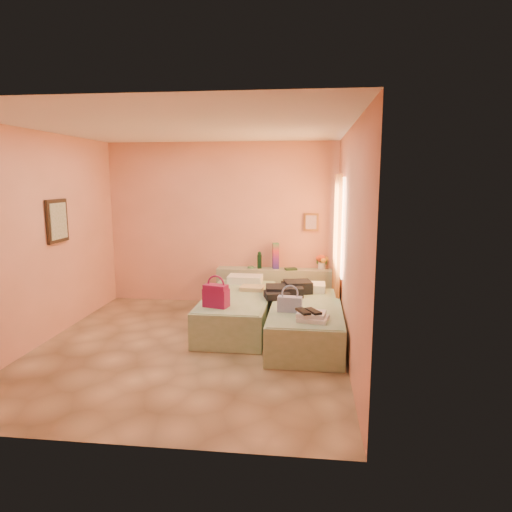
{
  "coord_description": "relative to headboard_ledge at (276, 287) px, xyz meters",
  "views": [
    {
      "loc": [
        1.51,
        -5.57,
        2.19
      ],
      "look_at": [
        0.77,
        0.85,
        1.08
      ],
      "focal_mm": 32.0,
      "sensor_mm": 36.0,
      "label": 1
    }
  ],
  "objects": [
    {
      "name": "flower_vase",
      "position": [
        0.77,
        0.07,
        0.47
      ],
      "size": [
        0.3,
        0.3,
        0.29
      ],
      "primitive_type": "cube",
      "rotation": [
        0.0,
        0.0,
        0.43
      ],
      "color": "white",
      "rests_on": "headboard_ledge"
    },
    {
      "name": "small_dish",
      "position": [
        -0.45,
        0.02,
        0.34
      ],
      "size": [
        0.12,
        0.12,
        0.03
      ],
      "primitive_type": "cylinder",
      "rotation": [
        0.0,
        0.0,
        0.01
      ],
      "color": "#48845A",
      "rests_on": "headboard_ledge"
    },
    {
      "name": "headboard_ledge",
      "position": [
        0.0,
        0.0,
        0.0
      ],
      "size": [
        2.05,
        0.3,
        0.65
      ],
      "primitive_type": "cube",
      "color": "#A2AC8C",
      "rests_on": "ground"
    },
    {
      "name": "towel_stack",
      "position": [
        0.61,
        -2.35,
        0.23
      ],
      "size": [
        0.4,
        0.37,
        0.1
      ],
      "primitive_type": "cube",
      "rotation": [
        0.0,
        0.0,
        -0.21
      ],
      "color": "silver",
      "rests_on": "bed_right"
    },
    {
      "name": "water_bottle",
      "position": [
        -0.3,
        0.01,
        0.46
      ],
      "size": [
        0.09,
        0.09,
        0.28
      ],
      "primitive_type": "cylinder",
      "rotation": [
        0.0,
        0.0,
        0.19
      ],
      "color": "#133520",
      "rests_on": "headboard_ledge"
    },
    {
      "name": "clothes_pile",
      "position": [
        0.25,
        -1.19,
        0.26
      ],
      "size": [
        0.65,
        0.65,
        0.17
      ],
      "primitive_type": "cube",
      "rotation": [
        0.0,
        0.0,
        0.14
      ],
      "color": "black",
      "rests_on": "bed_right"
    },
    {
      "name": "magenta_handbag",
      "position": [
        -0.67,
        -1.9,
        0.33
      ],
      "size": [
        0.36,
        0.26,
        0.3
      ],
      "primitive_type": "cube",
      "rotation": [
        0.0,
        0.0,
        -0.26
      ],
      "color": "#921248",
      "rests_on": "bed_left"
    },
    {
      "name": "blue_handbag",
      "position": [
        0.32,
        -2.01,
        0.27
      ],
      "size": [
        0.32,
        0.16,
        0.2
      ],
      "primitive_type": "cube",
      "rotation": [
        0.0,
        0.0,
        -0.1
      ],
      "color": "#4355A1",
      "rests_on": "bed_right"
    },
    {
      "name": "khaki_garment",
      "position": [
        -0.3,
        -0.94,
        0.2
      ],
      "size": [
        0.37,
        0.3,
        0.06
      ],
      "primitive_type": "cube",
      "rotation": [
        0.0,
        0.0,
        -0.07
      ],
      "color": "tan",
      "rests_on": "bed_left"
    },
    {
      "name": "bed_right",
      "position": [
        0.52,
        -1.7,
        -0.08
      ],
      "size": [
        0.92,
        2.01,
        0.5
      ],
      "primitive_type": "cube",
      "rotation": [
        0.0,
        0.0,
        -0.01
      ],
      "color": "#A2BC98",
      "rests_on": "ground"
    },
    {
      "name": "ground",
      "position": [
        -0.98,
        -2.1,
        -0.33
      ],
      "size": [
        4.5,
        4.5,
        0.0
      ],
      "primitive_type": "plane",
      "color": "tan",
      "rests_on": "ground"
    },
    {
      "name": "sandal_pair",
      "position": [
        0.55,
        -2.36,
        0.29
      ],
      "size": [
        0.29,
        0.32,
        0.03
      ],
      "primitive_type": "cube",
      "rotation": [
        0.0,
        0.0,
        0.43
      ],
      "color": "black",
      "rests_on": "towel_stack"
    },
    {
      "name": "rainbow_box",
      "position": [
        -0.02,
        0.01,
        0.55
      ],
      "size": [
        0.12,
        0.12,
        0.45
      ],
      "primitive_type": "cube",
      "rotation": [
        0.0,
        0.0,
        0.29
      ],
      "color": "#921248",
      "rests_on": "headboard_ledge"
    },
    {
      "name": "bed_left",
      "position": [
        -0.48,
        -1.26,
        -0.08
      ],
      "size": [
        0.92,
        2.01,
        0.5
      ],
      "primitive_type": "cube",
      "rotation": [
        0.0,
        0.0,
        -0.01
      ],
      "color": "#A2BC98",
      "rests_on": "ground"
    },
    {
      "name": "green_book",
      "position": [
        0.25,
        -0.06,
        0.34
      ],
      "size": [
        0.23,
        0.19,
        0.03
      ],
      "primitive_type": "cube",
      "rotation": [
        0.0,
        0.0,
        0.31
      ],
      "color": "#224026",
      "rests_on": "headboard_ledge"
    },
    {
      "name": "room_walls",
      "position": [
        -0.77,
        -1.53,
        1.46
      ],
      "size": [
        4.02,
        4.51,
        2.81
      ],
      "color": "#FFA888",
      "rests_on": "ground"
    }
  ]
}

